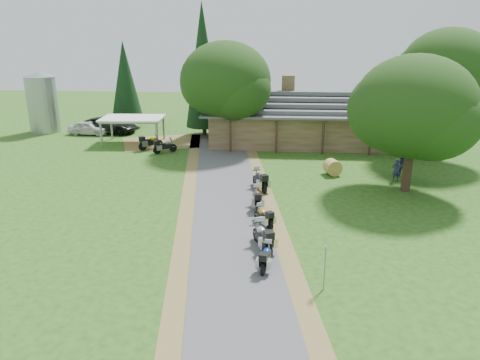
# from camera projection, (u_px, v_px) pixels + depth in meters

# --- Properties ---
(ground) EXTENTS (120.00, 120.00, 0.00)m
(ground) POSITION_uv_depth(u_px,v_px,m) (233.00, 255.00, 22.50)
(ground) COLOR #234814
(ground) RESTS_ON ground
(driveway) EXTENTS (51.95, 51.95, 0.00)m
(driveway) POSITION_uv_depth(u_px,v_px,m) (230.00, 222.00, 26.33)
(driveway) COLOR #424244
(driveway) RESTS_ON ground
(lodge) EXTENTS (21.40, 9.40, 4.90)m
(lodge) POSITION_uv_depth(u_px,v_px,m) (319.00, 117.00, 44.07)
(lodge) COLOR brown
(lodge) RESTS_ON ground
(silo) EXTENTS (3.30, 3.30, 6.21)m
(silo) POSITION_uv_depth(u_px,v_px,m) (42.00, 102.00, 48.45)
(silo) COLOR gray
(silo) RESTS_ON ground
(carport) EXTENTS (5.87, 4.06, 2.47)m
(carport) POSITION_uv_depth(u_px,v_px,m) (133.00, 130.00, 44.11)
(carport) COLOR white
(carport) RESTS_ON ground
(car_white_sedan) EXTENTS (2.73, 5.51, 1.78)m
(car_white_sedan) POSITION_uv_depth(u_px,v_px,m) (89.00, 126.00, 47.77)
(car_white_sedan) COLOR silver
(car_white_sedan) RESTS_ON ground
(car_dark_suv) EXTENTS (3.15, 6.62, 2.47)m
(car_dark_suv) POSITION_uv_depth(u_px,v_px,m) (108.00, 121.00, 48.38)
(car_dark_suv) COLOR black
(car_dark_suv) RESTS_ON ground
(motorcycle_row_a) EXTENTS (0.84, 1.79, 1.18)m
(motorcycle_row_a) POSITION_uv_depth(u_px,v_px,m) (266.00, 256.00, 21.08)
(motorcycle_row_a) COLOR navy
(motorcycle_row_a) RESTS_ON ground
(motorcycle_row_b) EXTENTS (1.43, 2.18, 1.42)m
(motorcycle_row_b) POSITION_uv_depth(u_px,v_px,m) (263.00, 235.00, 22.92)
(motorcycle_row_b) COLOR #9EA0A6
(motorcycle_row_b) RESTS_ON ground
(motorcycle_row_c) EXTENTS (1.36, 1.73, 1.16)m
(motorcycle_row_c) POSITION_uv_depth(u_px,v_px,m) (264.00, 215.00, 25.70)
(motorcycle_row_c) COLOR #C38815
(motorcycle_row_c) RESTS_ON ground
(motorcycle_row_d) EXTENTS (0.84, 1.99, 1.32)m
(motorcycle_row_d) POSITION_uv_depth(u_px,v_px,m) (257.00, 197.00, 28.22)
(motorcycle_row_d) COLOR #B4370F
(motorcycle_row_d) RESTS_ON ground
(motorcycle_row_e) EXTENTS (1.45, 2.24, 1.46)m
(motorcycle_row_e) POSITION_uv_depth(u_px,v_px,m) (260.00, 179.00, 31.39)
(motorcycle_row_e) COLOR black
(motorcycle_row_e) RESTS_ON ground
(motorcycle_carport_a) EXTENTS (2.00, 1.93, 1.44)m
(motorcycle_carport_a) POSITION_uv_depth(u_px,v_px,m) (151.00, 141.00, 42.01)
(motorcycle_carport_a) COLOR #CEAE00
(motorcycle_carport_a) RESTS_ON ground
(motorcycle_carport_b) EXTENTS (1.93, 1.69, 1.33)m
(motorcycle_carport_b) POSITION_uv_depth(u_px,v_px,m) (165.00, 145.00, 40.79)
(motorcycle_carport_b) COLOR gray
(motorcycle_carport_b) RESTS_ON ground
(person_a) EXTENTS (0.59, 0.46, 1.91)m
(person_a) POSITION_uv_depth(u_px,v_px,m) (396.00, 168.00, 33.11)
(person_a) COLOR #2C3154
(person_a) RESTS_ON ground
(person_b) EXTENTS (0.72, 0.61, 2.16)m
(person_b) POSITION_uv_depth(u_px,v_px,m) (402.00, 162.00, 34.25)
(person_b) COLOR #2C3154
(person_b) RESTS_ON ground
(hay_bale) EXTENTS (1.39, 1.33, 1.15)m
(hay_bale) POSITION_uv_depth(u_px,v_px,m) (333.00, 167.00, 34.66)
(hay_bale) COLOR #A5783C
(hay_bale) RESTS_ON ground
(sign_post) EXTENTS (0.36, 0.06, 2.01)m
(sign_post) POSITION_uv_depth(u_px,v_px,m) (325.00, 268.00, 19.18)
(sign_post) COLOR gray
(sign_post) RESTS_ON ground
(oak_lodge_left) EXTENTS (7.97, 7.97, 9.81)m
(oak_lodge_left) POSITION_uv_depth(u_px,v_px,m) (226.00, 94.00, 41.28)
(oak_lodge_left) COLOR #173510
(oak_lodge_left) RESTS_ON ground
(oak_lodge_right) EXTENTS (7.46, 7.46, 11.89)m
(oak_lodge_right) POSITION_uv_depth(u_px,v_px,m) (446.00, 86.00, 37.61)
(oak_lodge_right) COLOR #173510
(oak_lodge_right) RESTS_ON ground
(oak_driveway) EXTENTS (7.77, 7.77, 9.12)m
(oak_driveway) POSITION_uv_depth(u_px,v_px,m) (413.00, 124.00, 30.00)
(oak_driveway) COLOR #173510
(oak_driveway) RESTS_ON ground
(cedar_near) EXTENTS (3.63, 3.63, 12.97)m
(cedar_near) POSITION_uv_depth(u_px,v_px,m) (203.00, 70.00, 45.78)
(cedar_near) COLOR black
(cedar_near) RESTS_ON ground
(cedar_far) EXTENTS (3.44, 3.44, 9.26)m
(cedar_far) POSITION_uv_depth(u_px,v_px,m) (125.00, 85.00, 50.07)
(cedar_far) COLOR black
(cedar_far) RESTS_ON ground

